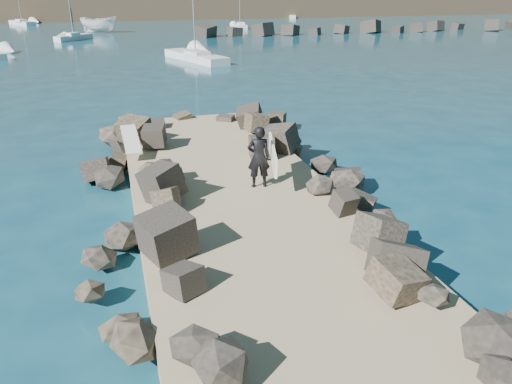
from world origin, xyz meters
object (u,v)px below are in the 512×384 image
boat_imported (99,24)px  sailboat_b (74,37)px  surfboard_resting (131,142)px  surfer_with_board (261,157)px

boat_imported → sailboat_b: size_ratio=0.88×
surfboard_resting → sailboat_b: size_ratio=0.33×
surfboard_resting → surfer_with_board: surfer_with_board is taller
surfer_with_board → sailboat_b: bearing=98.4°
surfboard_resting → boat_imported: size_ratio=0.38×
surfer_with_board → sailboat_b: sailboat_b is taller
surfboard_resting → boat_imported: (-1.28, 60.53, 0.10)m
boat_imported → sailboat_b: sailboat_b is taller
surfboard_resting → surfer_with_board: 5.74m
surfer_with_board → boat_imported: bearing=94.3°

